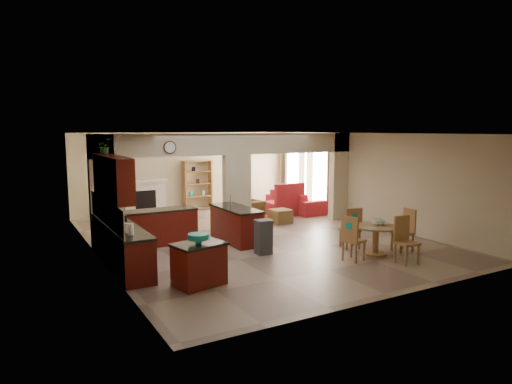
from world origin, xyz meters
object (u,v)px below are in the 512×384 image
sofa (295,201)px  dining_table (376,235)px  armchair (249,211)px  kitchen_island (199,264)px

sofa → dining_table: bearing=162.2°
dining_table → armchair: bearing=98.1°
armchair → dining_table: bearing=85.8°
dining_table → sofa: 5.93m
sofa → armchair: size_ratio=3.27×
kitchen_island → armchair: bearing=40.3°
kitchen_island → sofa: size_ratio=0.43×
dining_table → armchair: 4.93m
armchair → sofa: bearing=-172.7°
kitchen_island → armchair: size_ratio=1.39×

